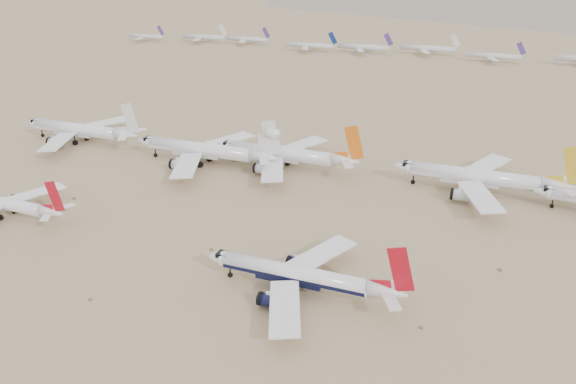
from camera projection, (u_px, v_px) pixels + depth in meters
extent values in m
plane|color=#866F4E|center=(304.00, 306.00, 119.55)|extent=(7000.00, 7000.00, 0.00)
cylinder|color=white|center=(294.00, 273.00, 123.19)|extent=(33.62, 3.97, 3.97)
cube|color=black|center=(294.00, 275.00, 123.38)|extent=(32.95, 4.03, 0.89)
sphere|color=white|center=(226.00, 259.00, 128.90)|extent=(3.97, 3.97, 3.97)
cube|color=black|center=(223.00, 255.00, 128.67)|extent=(2.78, 2.58, 0.99)
cone|color=white|center=(387.00, 292.00, 116.02)|extent=(8.41, 3.97, 3.97)
cube|color=white|center=(285.00, 308.00, 112.50)|extent=(12.98, 20.46, 0.62)
cube|color=white|center=(391.00, 301.00, 111.97)|extent=(5.34, 6.98, 0.24)
cylinder|color=black|center=(271.00, 301.00, 117.74)|extent=(4.67, 2.86, 2.86)
cube|color=white|center=(322.00, 254.00, 132.66)|extent=(12.98, 20.46, 0.62)
cube|color=white|center=(399.00, 282.00, 118.57)|extent=(5.34, 6.98, 0.24)
cylinder|color=black|center=(299.00, 264.00, 131.86)|extent=(4.67, 2.86, 2.86)
cube|color=#A90C1A|center=(401.00, 270.00, 112.95)|extent=(6.37, 0.32, 10.50)
cylinder|color=black|center=(230.00, 275.00, 130.12)|extent=(1.19, 0.50, 1.19)
cylinder|color=black|center=(295.00, 296.00, 121.81)|extent=(1.67, 0.99, 1.67)
cylinder|color=black|center=(304.00, 283.00, 126.56)|extent=(1.67, 0.99, 1.67)
cylinder|color=white|center=(2.00, 203.00, 159.10)|extent=(29.09, 3.49, 3.49)
cone|color=white|center=(52.00, 212.00, 152.89)|extent=(7.27, 3.49, 3.49)
cube|color=white|center=(46.00, 217.00, 149.38)|extent=(4.62, 6.04, 0.21)
cube|color=white|center=(36.00, 193.00, 167.32)|extent=(11.24, 17.71, 0.54)
cube|color=white|center=(64.00, 207.00, 155.11)|extent=(4.62, 6.04, 0.21)
cylinder|color=silver|center=(19.00, 200.00, 166.64)|extent=(4.04, 2.51, 2.51)
cube|color=#A90C1A|center=(55.00, 196.00, 150.23)|extent=(5.51, 0.28, 9.08)
cylinder|color=black|center=(1.00, 218.00, 157.89)|extent=(1.47, 0.87, 1.47)
cylinder|color=black|center=(14.00, 211.00, 162.07)|extent=(1.47, 0.87, 1.47)
sphere|color=white|center=(551.00, 193.00, 164.09)|extent=(4.13, 4.13, 4.13)
cube|color=black|center=(549.00, 189.00, 163.85)|extent=(2.89, 2.69, 1.03)
cylinder|color=black|center=(552.00, 206.00, 165.36)|extent=(1.24, 0.52, 1.24)
cylinder|color=white|center=(474.00, 176.00, 174.38)|extent=(39.30, 4.78, 4.78)
cube|color=silver|center=(474.00, 178.00, 174.61)|extent=(38.51, 4.85, 1.07)
sphere|color=white|center=(411.00, 168.00, 181.04)|extent=(4.78, 4.78, 4.78)
cube|color=black|center=(409.00, 164.00, 180.77)|extent=(3.34, 3.10, 1.19)
cone|color=white|center=(559.00, 186.00, 165.99)|extent=(9.82, 4.78, 4.78)
cube|color=white|center=(480.00, 196.00, 161.84)|extent=(15.18, 23.92, 0.74)
cube|color=white|center=(568.00, 191.00, 161.23)|extent=(6.24, 8.16, 0.29)
cylinder|color=silver|center=(462.00, 195.00, 167.98)|extent=(5.46, 3.44, 3.44)
cube|color=white|center=(487.00, 165.00, 185.51)|extent=(15.18, 23.92, 0.74)
cube|color=white|center=(566.00, 180.00, 168.98)|extent=(6.24, 8.16, 0.29)
cylinder|color=silver|center=(468.00, 173.00, 184.60)|extent=(5.46, 3.44, 3.44)
cube|color=gold|center=(574.00, 166.00, 162.39)|extent=(7.45, 0.38, 12.27)
cylinder|color=black|center=(413.00, 182.00, 182.52)|extent=(1.43, 0.60, 1.43)
cylinder|color=black|center=(477.00, 194.00, 172.73)|extent=(2.01, 1.19, 2.01)
cylinder|color=black|center=(478.00, 186.00, 178.44)|extent=(2.01, 1.19, 2.01)
cylinder|color=white|center=(280.00, 153.00, 194.63)|extent=(38.19, 4.67, 4.67)
cube|color=silver|center=(280.00, 155.00, 194.86)|extent=(37.42, 4.74, 1.05)
sphere|color=white|center=(231.00, 147.00, 201.11)|extent=(4.67, 4.67, 4.67)
cube|color=black|center=(229.00, 143.00, 200.85)|extent=(3.27, 3.03, 1.17)
cone|color=white|center=(345.00, 161.00, 186.48)|extent=(9.55, 4.67, 4.67)
cube|color=white|center=(273.00, 169.00, 182.44)|extent=(14.75, 23.24, 0.72)
cube|color=white|center=(347.00, 164.00, 181.85)|extent=(6.06, 7.93, 0.28)
cylinder|color=silver|center=(263.00, 169.00, 188.42)|extent=(5.30, 3.36, 3.36)
cube|color=white|center=(301.00, 145.00, 205.46)|extent=(14.75, 23.24, 0.72)
cube|color=white|center=(355.00, 156.00, 189.39)|extent=(6.06, 7.93, 0.28)
cylinder|color=silver|center=(285.00, 152.00, 204.59)|extent=(5.30, 3.36, 3.36)
cube|color=orange|center=(354.00, 143.00, 182.98)|extent=(7.24, 0.37, 11.93)
cylinder|color=black|center=(234.00, 159.00, 202.55)|extent=(1.40, 0.58, 1.40)
cylinder|color=black|center=(281.00, 169.00, 193.03)|extent=(1.96, 1.17, 1.96)
cylinder|color=black|center=(288.00, 162.00, 198.61)|extent=(1.96, 1.17, 1.96)
cylinder|color=white|center=(200.00, 149.00, 198.18)|extent=(40.34, 4.83, 4.83)
cube|color=silver|center=(200.00, 151.00, 198.42)|extent=(39.54, 4.90, 1.09)
sphere|color=white|center=(152.00, 142.00, 205.03)|extent=(4.83, 4.83, 4.83)
cube|color=black|center=(150.00, 139.00, 204.75)|extent=(3.38, 3.14, 1.21)
cone|color=white|center=(264.00, 157.00, 189.58)|extent=(10.09, 4.83, 4.83)
cube|color=white|center=(187.00, 165.00, 185.34)|extent=(15.58, 24.55, 0.75)
cube|color=white|center=(264.00, 160.00, 184.70)|extent=(6.40, 8.37, 0.29)
cylinder|color=silver|center=(180.00, 165.00, 191.64)|extent=(5.60, 3.48, 3.48)
cube|color=white|center=(226.00, 141.00, 209.58)|extent=(15.58, 24.55, 0.75)
cube|color=white|center=(275.00, 151.00, 192.65)|extent=(6.40, 8.37, 0.29)
cylinder|color=silver|center=(209.00, 148.00, 208.63)|extent=(5.60, 3.48, 3.48)
cube|color=white|center=(272.00, 138.00, 185.89)|extent=(7.65, 0.39, 12.60)
cylinder|color=white|center=(272.00, 133.00, 185.18)|extent=(5.04, 3.13, 3.13)
cylinder|color=black|center=(156.00, 155.00, 206.52)|extent=(1.45, 0.60, 1.45)
cylinder|color=black|center=(200.00, 165.00, 196.51)|extent=(2.03, 1.21, 2.03)
cylinder|color=black|center=(209.00, 159.00, 202.29)|extent=(2.03, 1.21, 2.03)
cylinder|color=white|center=(76.00, 129.00, 220.97)|extent=(38.36, 4.71, 4.71)
cube|color=silver|center=(76.00, 130.00, 221.20)|extent=(37.59, 4.78, 1.06)
sphere|color=white|center=(38.00, 124.00, 227.48)|extent=(4.71, 4.71, 4.71)
cube|color=black|center=(36.00, 121.00, 227.21)|extent=(3.30, 3.06, 1.18)
cone|color=white|center=(126.00, 135.00, 212.78)|extent=(9.59, 4.71, 4.71)
cube|color=white|center=(58.00, 142.00, 208.72)|extent=(14.82, 23.35, 0.73)
cube|color=white|center=(123.00, 137.00, 208.13)|extent=(6.09, 7.96, 0.28)
cylinder|color=silver|center=(56.00, 143.00, 214.72)|extent=(5.33, 3.39, 3.39)
cube|color=white|center=(105.00, 123.00, 231.86)|extent=(14.82, 23.35, 0.73)
cube|color=white|center=(137.00, 131.00, 215.71)|extent=(6.09, 7.96, 0.28)
cylinder|color=silver|center=(89.00, 129.00, 230.99)|extent=(5.33, 3.39, 3.39)
cube|color=white|center=(130.00, 118.00, 209.26)|extent=(7.27, 0.38, 11.98)
cylinder|color=black|center=(43.00, 135.00, 228.94)|extent=(1.41, 0.59, 1.41)
cylinder|color=black|center=(75.00, 143.00, 219.35)|extent=(1.98, 1.18, 1.98)
cylinder|color=black|center=(87.00, 138.00, 224.99)|extent=(1.98, 1.18, 1.98)
cylinder|color=silver|center=(145.00, 36.00, 474.89)|extent=(33.33, 3.29, 3.29)
cube|color=#4B2E86|center=(161.00, 30.00, 467.38)|extent=(6.64, 0.33, 8.36)
cube|color=silver|center=(139.00, 38.00, 467.72)|extent=(8.78, 15.34, 0.33)
cube|color=silver|center=(151.00, 36.00, 482.46)|extent=(8.78, 15.34, 0.33)
cylinder|color=silver|center=(203.00, 37.00, 468.80)|extent=(39.42, 3.90, 3.90)
cube|color=white|center=(223.00, 30.00, 459.91)|extent=(7.85, 0.39, 9.89)
cube|color=silver|center=(197.00, 39.00, 460.31)|extent=(10.39, 18.15, 0.39)
cube|color=silver|center=(209.00, 36.00, 477.74)|extent=(10.39, 18.15, 0.39)
cylinder|color=silver|center=(247.00, 39.00, 458.84)|extent=(35.72, 3.53, 3.53)
cube|color=#4B2E86|center=(266.00, 33.00, 450.79)|extent=(7.11, 0.35, 8.96)
cube|color=silver|center=(242.00, 41.00, 451.15)|extent=(9.41, 16.44, 0.35)
cube|color=silver|center=(252.00, 38.00, 466.95)|extent=(9.41, 16.44, 0.35)
cylinder|color=silver|center=(310.00, 45.00, 427.07)|extent=(38.19, 3.77, 3.77)
cube|color=navy|center=(333.00, 38.00, 418.46)|extent=(7.61, 0.38, 9.58)
cube|color=silver|center=(305.00, 48.00, 418.85)|extent=(10.06, 17.58, 0.38)
cube|color=silver|center=(314.00, 44.00, 435.74)|extent=(10.06, 17.58, 0.38)
cylinder|color=silver|center=(364.00, 47.00, 419.32)|extent=(39.02, 3.86, 3.86)
cube|color=#4B2E86|center=(388.00, 39.00, 410.52)|extent=(7.77, 0.39, 9.79)
cube|color=silver|center=(360.00, 50.00, 410.92)|extent=(10.28, 17.96, 0.39)
cube|color=silver|center=(367.00, 46.00, 428.17)|extent=(10.28, 17.96, 0.39)
cylinder|color=silver|center=(428.00, 48.00, 412.77)|extent=(40.67, 4.02, 4.02)
cube|color=white|center=(455.00, 40.00, 403.60)|extent=(8.10, 0.40, 10.20)
cube|color=silver|center=(425.00, 51.00, 404.02)|extent=(10.71, 18.72, 0.40)
cube|color=silver|center=(430.00, 47.00, 422.00)|extent=(10.71, 18.72, 0.40)
cylinder|color=silver|center=(494.00, 56.00, 384.30)|extent=(35.88, 3.55, 3.55)
cube|color=#4B2E86|center=(521.00, 48.00, 376.21)|extent=(7.15, 0.35, 9.00)
cube|color=silver|center=(493.00, 59.00, 376.58)|extent=(9.45, 16.52, 0.35)
cube|color=silver|center=(494.00, 55.00, 392.45)|extent=(9.45, 16.52, 0.35)
ellipsoid|color=brown|center=(74.00, 198.00, 171.57)|extent=(1.12, 1.12, 0.62)
ellipsoid|color=brown|center=(90.00, 299.00, 121.68)|extent=(0.84, 0.84, 0.46)
ellipsoid|color=brown|center=(211.00, 249.00, 142.05)|extent=(0.98, 0.98, 0.54)
ellipsoid|color=brown|center=(421.00, 327.00, 112.53)|extent=(0.84, 0.84, 0.46)
ellipsoid|color=brown|center=(500.00, 269.00, 132.90)|extent=(0.98, 0.98, 0.54)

